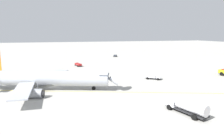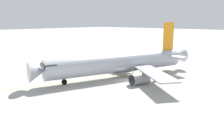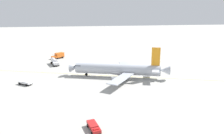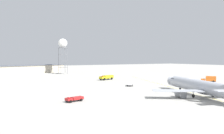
{
  "view_description": "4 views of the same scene",
  "coord_description": "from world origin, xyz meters",
  "px_view_note": "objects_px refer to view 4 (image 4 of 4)",
  "views": [
    {
      "loc": [
        59.49,
        0.3,
        15.53
      ],
      "look_at": [
        0.99,
        17.87,
        5.13
      ],
      "focal_mm": 32.04,
      "sensor_mm": 36.0,
      "label": 1
    },
    {
      "loc": [
        -29.6,
        37.5,
        12.61
      ],
      "look_at": [
        4.48,
        -0.72,
        2.2
      ],
      "focal_mm": 36.74,
      "sensor_mm": 36.0,
      "label": 2
    },
    {
      "loc": [
        -77.57,
        15.44,
        25.38
      ],
      "look_at": [
        6.05,
        0.45,
        3.42
      ],
      "focal_mm": 34.87,
      "sensor_mm": 36.0,
      "label": 3
    },
    {
      "loc": [
        -59.42,
        -48.41,
        12.43
      ],
      "look_at": [
        0.27,
        48.54,
        7.78
      ],
      "focal_mm": 36.68,
      "sensor_mm": 36.0,
      "label": 4
    }
  ],
  "objects_px": {
    "safety_cone_far": "(216,80)",
    "radar_tower": "(63,44)",
    "fuel_tanker_truck_extra": "(189,80)",
    "pushback_tug_truck": "(130,84)",
    "fire_tender_truck": "(107,77)",
    "safety_cone_near": "(214,82)",
    "airliner_main": "(201,87)",
    "safety_cone_mid": "(215,81)",
    "catering_truck_truck": "(209,79)",
    "ops_pickup_truck": "(74,99)"
  },
  "relations": [
    {
      "from": "airliner_main",
      "to": "fuel_tanker_truck_extra",
      "type": "bearing_deg",
      "value": -25.25
    },
    {
      "from": "fuel_tanker_truck_extra",
      "to": "safety_cone_near",
      "type": "bearing_deg",
      "value": 158.04
    },
    {
      "from": "fuel_tanker_truck_extra",
      "to": "radar_tower",
      "type": "distance_m",
      "value": 102.68
    },
    {
      "from": "airliner_main",
      "to": "safety_cone_mid",
      "type": "bearing_deg",
      "value": -41.17
    },
    {
      "from": "pushback_tug_truck",
      "to": "safety_cone_mid",
      "type": "relative_size",
      "value": 9.79
    },
    {
      "from": "pushback_tug_truck",
      "to": "fuel_tanker_truck_extra",
      "type": "xyz_separation_m",
      "value": [
        28.72,
        -7.88,
        0.76
      ]
    },
    {
      "from": "airliner_main",
      "to": "safety_cone_mid",
      "type": "relative_size",
      "value": 69.77
    },
    {
      "from": "catering_truck_truck",
      "to": "ops_pickup_truck",
      "type": "relative_size",
      "value": 1.28
    },
    {
      "from": "catering_truck_truck",
      "to": "fuel_tanker_truck_extra",
      "type": "bearing_deg",
      "value": 47.85
    },
    {
      "from": "airliner_main",
      "to": "fuel_tanker_truck_extra",
      "type": "relative_size",
      "value": 4.24
    },
    {
      "from": "fire_tender_truck",
      "to": "safety_cone_near",
      "type": "height_order",
      "value": "fire_tender_truck"
    },
    {
      "from": "pushback_tug_truck",
      "to": "radar_tower",
      "type": "relative_size",
      "value": 0.2
    },
    {
      "from": "fuel_tanker_truck_extra",
      "to": "safety_cone_near",
      "type": "relative_size",
      "value": 16.44
    },
    {
      "from": "radar_tower",
      "to": "safety_cone_far",
      "type": "relative_size",
      "value": 49.13
    },
    {
      "from": "safety_cone_near",
      "to": "radar_tower",
      "type": "bearing_deg",
      "value": 114.5
    },
    {
      "from": "fuel_tanker_truck_extra",
      "to": "safety_cone_far",
      "type": "height_order",
      "value": "fuel_tanker_truck_extra"
    },
    {
      "from": "safety_cone_near",
      "to": "safety_cone_far",
      "type": "bearing_deg",
      "value": 29.47
    },
    {
      "from": "radar_tower",
      "to": "safety_cone_mid",
      "type": "distance_m",
      "value": 110.19
    },
    {
      "from": "airliner_main",
      "to": "fuel_tanker_truck_extra",
      "type": "height_order",
      "value": "airliner_main"
    },
    {
      "from": "fuel_tanker_truck_extra",
      "to": "pushback_tug_truck",
      "type": "bearing_deg",
      "value": -31.0
    },
    {
      "from": "airliner_main",
      "to": "ops_pickup_truck",
      "type": "xyz_separation_m",
      "value": [
        -37.61,
        13.41,
        -2.22
      ]
    },
    {
      "from": "pushback_tug_truck",
      "to": "catering_truck_truck",
      "type": "bearing_deg",
      "value": -64.61
    },
    {
      "from": "airliner_main",
      "to": "ops_pickup_truck",
      "type": "height_order",
      "value": "airliner_main"
    },
    {
      "from": "airliner_main",
      "to": "catering_truck_truck",
      "type": "height_order",
      "value": "airliner_main"
    },
    {
      "from": "pushback_tug_truck",
      "to": "safety_cone_near",
      "type": "distance_m",
      "value": 46.76
    },
    {
      "from": "safety_cone_near",
      "to": "catering_truck_truck",
      "type": "bearing_deg",
      "value": 164.19
    },
    {
      "from": "fire_tender_truck",
      "to": "ops_pickup_truck",
      "type": "bearing_deg",
      "value": 33.6
    },
    {
      "from": "ops_pickup_truck",
      "to": "fire_tender_truck",
      "type": "bearing_deg",
      "value": -140.06
    },
    {
      "from": "safety_cone_mid",
      "to": "safety_cone_far",
      "type": "bearing_deg",
      "value": 29.47
    },
    {
      "from": "fire_tender_truck",
      "to": "safety_cone_far",
      "type": "xyz_separation_m",
      "value": [
        48.81,
        -34.39,
        -1.25
      ]
    },
    {
      "from": "airliner_main",
      "to": "fire_tender_truck",
      "type": "xyz_separation_m",
      "value": [
        2.29,
        63.63,
        -1.5
      ]
    },
    {
      "from": "fuel_tanker_truck_extra",
      "to": "radar_tower",
      "type": "bearing_deg",
      "value": -89.57
    },
    {
      "from": "radar_tower",
      "to": "safety_cone_near",
      "type": "bearing_deg",
      "value": -65.5
    },
    {
      "from": "safety_cone_near",
      "to": "fuel_tanker_truck_extra",
      "type": "bearing_deg",
      "value": 173.69
    },
    {
      "from": "catering_truck_truck",
      "to": "safety_cone_near",
      "type": "distance_m",
      "value": 3.14
    },
    {
      "from": "pushback_tug_truck",
      "to": "fuel_tanker_truck_extra",
      "type": "bearing_deg",
      "value": -68.15
    },
    {
      "from": "fire_tender_truck",
      "to": "radar_tower",
      "type": "xyz_separation_m",
      "value": [
        -4.41,
        59.29,
        21.24
      ]
    },
    {
      "from": "safety_cone_far",
      "to": "radar_tower",
      "type": "bearing_deg",
      "value": 119.6
    },
    {
      "from": "safety_cone_mid",
      "to": "safety_cone_near",
      "type": "bearing_deg",
      "value": -150.53
    },
    {
      "from": "airliner_main",
      "to": "safety_cone_far",
      "type": "xyz_separation_m",
      "value": [
        51.1,
        29.24,
        -2.75
      ]
    },
    {
      "from": "airliner_main",
      "to": "fire_tender_truck",
      "type": "bearing_deg",
      "value": 16.96
    },
    {
      "from": "catering_truck_truck",
      "to": "radar_tower",
      "type": "distance_m",
      "value": 108.42
    },
    {
      "from": "pushback_tug_truck",
      "to": "safety_cone_mid",
      "type": "bearing_deg",
      "value": -61.7
    },
    {
      "from": "fuel_tanker_truck_extra",
      "to": "fire_tender_truck",
      "type": "bearing_deg",
      "value": -73.47
    },
    {
      "from": "catering_truck_truck",
      "to": "pushback_tug_truck",
      "type": "distance_m",
      "value": 43.95
    },
    {
      "from": "fuel_tanker_truck_extra",
      "to": "airliner_main",
      "type": "bearing_deg",
      "value": 30.07
    },
    {
      "from": "pushback_tug_truck",
      "to": "radar_tower",
      "type": "xyz_separation_m",
      "value": [
        0.88,
        88.65,
        21.96
      ]
    },
    {
      "from": "pushback_tug_truck",
      "to": "safety_cone_mid",
      "type": "distance_m",
      "value": 49.93
    },
    {
      "from": "fuel_tanker_truck_extra",
      "to": "safety_cone_far",
      "type": "bearing_deg",
      "value": 170.76
    },
    {
      "from": "fuel_tanker_truck_extra",
      "to": "radar_tower",
      "type": "xyz_separation_m",
      "value": [
        -27.84,
        96.53,
        21.2
      ]
    }
  ]
}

